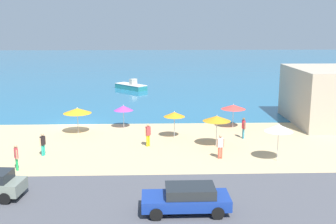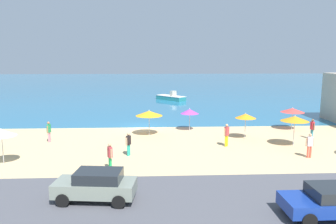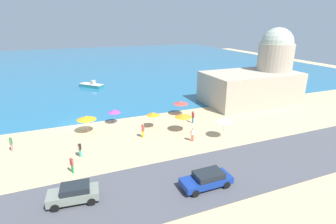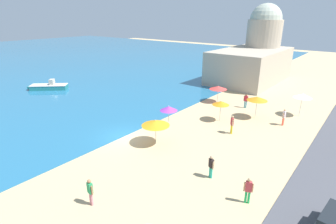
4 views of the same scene
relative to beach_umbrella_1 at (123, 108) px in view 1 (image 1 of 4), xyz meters
The scene contains 16 objects.
ground_plane 5.31m from the beach_umbrella_1, 160.58° to the left, with size 160.00×160.00×0.00m, color tan.
sea 56.87m from the beach_umbrella_1, 94.73° to the left, with size 150.00×110.00×0.05m, color #256892.
coastal_road 17.11m from the beach_umbrella_1, 105.99° to the right, with size 80.00×8.00×0.06m, color #4B4C52.
beach_umbrella_1 is the anchor object (origin of this frame).
beach_umbrella_2 5.62m from the beach_umbrella_1, 37.63° to the right, with size 1.77×1.77×2.27m.
beach_umbrella_3 10.01m from the beach_umbrella_1, ahead, with size 2.23×2.23×2.21m.
beach_umbrella_5 14.93m from the beach_umbrella_1, 40.55° to the right, with size 1.96×1.96×2.70m.
beach_umbrella_6 9.74m from the beach_umbrella_1, 38.76° to the right, with size 2.17×2.17×2.52m.
beach_umbrella_7 4.21m from the beach_umbrella_1, 156.91° to the right, with size 2.43×2.43×2.30m.
bather_0 9.60m from the beach_umbrella_1, 123.69° to the right, with size 0.36×0.51×1.70m.
bather_1 12.67m from the beach_umbrella_1, 119.57° to the right, with size 0.35×0.52×1.74m.
bather_2 11.76m from the beach_umbrella_1, 50.68° to the right, with size 0.57×0.24×1.76m.
bather_4 6.32m from the beach_umbrella_1, 68.65° to the right, with size 0.47×0.40×1.82m.
bather_5 10.93m from the beach_umbrella_1, 20.61° to the right, with size 0.24×0.57×1.77m.
parked_car_2 18.27m from the beach_umbrella_1, 76.12° to the right, with size 4.45×1.99×1.39m.
skiff_nearshore 22.83m from the beach_umbrella_1, 91.33° to the left, with size 4.87×5.08×1.55m.
Camera 1 is at (7.41, -39.15, 9.47)m, focal length 45.00 mm.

